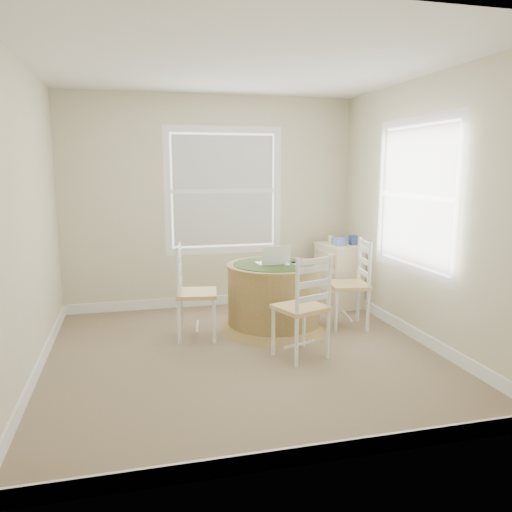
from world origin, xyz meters
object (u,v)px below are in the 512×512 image
object	(u,v)px
laptop	(273,261)
corner_chest	(339,275)
chair_right	(348,285)
chair_near	(301,307)
chair_left	(197,293)
round_table	(274,294)

from	to	relation	value
laptop	corner_chest	world-z (taller)	laptop
chair_right	corner_chest	xyz separation A→B (m)	(0.25, 0.83, -0.08)
corner_chest	chair_right	bearing A→B (deg)	-114.26
corner_chest	laptop	bearing A→B (deg)	-154.04
chair_near	laptop	size ratio (longest dim) A/B	2.81
corner_chest	chair_near	bearing A→B (deg)	-131.52
chair_left	chair_near	world-z (taller)	same
laptop	corner_chest	xyz separation A→B (m)	(1.07, 0.71, -0.35)
round_table	laptop	xyz separation A→B (m)	(-0.01, -0.00, 0.36)
chair_left	laptop	distance (m)	0.88
chair_left	chair_right	world-z (taller)	same
chair_near	corner_chest	bearing A→B (deg)	-143.94
chair_left	round_table	bearing A→B (deg)	-75.32
chair_near	laptop	xyz separation A→B (m)	(-0.02, 0.84, 0.27)
chair_left	corner_chest	bearing A→B (deg)	-58.45
chair_near	corner_chest	distance (m)	1.87
round_table	chair_left	world-z (taller)	chair_left
chair_right	round_table	bearing A→B (deg)	-89.47
chair_left	laptop	world-z (taller)	chair_left
chair_left	laptop	xyz separation A→B (m)	(0.83, 0.08, 0.27)
chair_left	corner_chest	size ratio (longest dim) A/B	1.20
round_table	laptop	size ratio (longest dim) A/B	3.52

